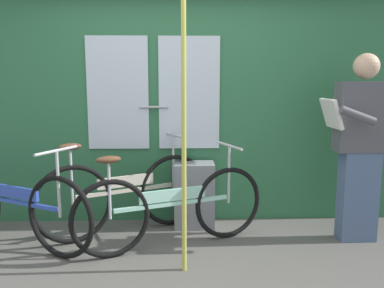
# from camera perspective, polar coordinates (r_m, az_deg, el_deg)

# --- Properties ---
(ground_plane) EXTENTS (5.88, 4.04, 0.04)m
(ground_plane) POSITION_cam_1_polar(r_m,az_deg,el_deg) (3.20, -2.63, -18.03)
(ground_plane) COLOR #56544F
(train_door_wall) EXTENTS (4.88, 0.28, 2.29)m
(train_door_wall) POSITION_cam_1_polar(r_m,az_deg,el_deg) (4.07, -2.63, 5.64)
(train_door_wall) COLOR #2D6B42
(train_door_wall) RESTS_ON ground_plane
(bicycle_near_door) EXTENTS (1.63, 0.75, 0.87)m
(bicycle_near_door) POSITION_cam_1_polar(r_m,az_deg,el_deg) (3.51, -2.85, -8.93)
(bicycle_near_door) COLOR black
(bicycle_near_door) RESTS_ON ground_plane
(bicycle_leaning_behind) EXTENTS (1.55, 0.88, 0.90)m
(bicycle_leaning_behind) POSITION_cam_1_polar(r_m,az_deg,el_deg) (3.84, -23.86, -7.89)
(bicycle_leaning_behind) COLOR black
(bicycle_leaning_behind) RESTS_ON ground_plane
(bicycle_by_pole) EXTENTS (1.53, 0.82, 0.92)m
(bicycle_by_pole) POSITION_cam_1_polar(r_m,az_deg,el_deg) (3.85, -9.37, -7.02)
(bicycle_by_pole) COLOR black
(bicycle_by_pole) RESTS_ON ground_plane
(passenger_reading_newspaper) EXTENTS (0.56, 0.48, 1.66)m
(passenger_reading_newspaper) POSITION_cam_1_polar(r_m,az_deg,el_deg) (3.85, 22.57, -0.01)
(passenger_reading_newspaper) COLOR slate
(passenger_reading_newspaper) RESTS_ON ground_plane
(trash_bin_by_wall) EXTENTS (0.39, 0.28, 0.64)m
(trash_bin_by_wall) POSITION_cam_1_polar(r_m,az_deg,el_deg) (4.01, 0.30, -7.13)
(trash_bin_by_wall) COLOR gray
(trash_bin_by_wall) RESTS_ON ground_plane
(handrail_pole) EXTENTS (0.04, 0.04, 2.25)m
(handrail_pole) POSITION_cam_1_polar(r_m,az_deg,el_deg) (2.92, -1.15, 2.90)
(handrail_pole) COLOR #C6C14C
(handrail_pole) RESTS_ON ground_plane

